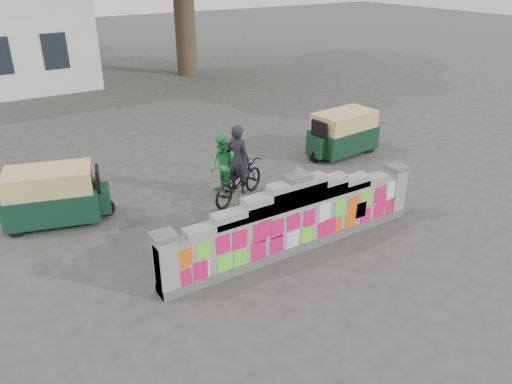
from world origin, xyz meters
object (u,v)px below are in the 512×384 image
at_px(rickshaw_right, 342,133).
at_px(pedestrian, 223,166).
at_px(cyclist_rider, 238,168).
at_px(cyclist_bike, 239,181).
at_px(rickshaw_left, 54,195).

bearing_deg(rickshaw_right, pedestrian, 2.56).
bearing_deg(cyclist_rider, pedestrian, -4.45).
bearing_deg(cyclist_rider, cyclist_bike, 65.26).
height_order(pedestrian, rickshaw_left, pedestrian).
relative_size(cyclist_bike, rickshaw_left, 0.79).
bearing_deg(cyclist_rider, rickshaw_left, 48.63).
height_order(cyclist_rider, pedestrian, cyclist_rider).
bearing_deg(pedestrian, cyclist_rider, 14.51).
height_order(cyclist_bike, cyclist_rider, cyclist_rider).
relative_size(rickshaw_left, rickshaw_right, 1.00).
bearing_deg(pedestrian, rickshaw_left, -106.77).
distance_m(cyclist_rider, pedestrian, 0.53).
bearing_deg(rickshaw_right, cyclist_bike, 8.76).
bearing_deg(rickshaw_right, cyclist_rider, 8.76).
bearing_deg(cyclist_bike, rickshaw_right, -100.98).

